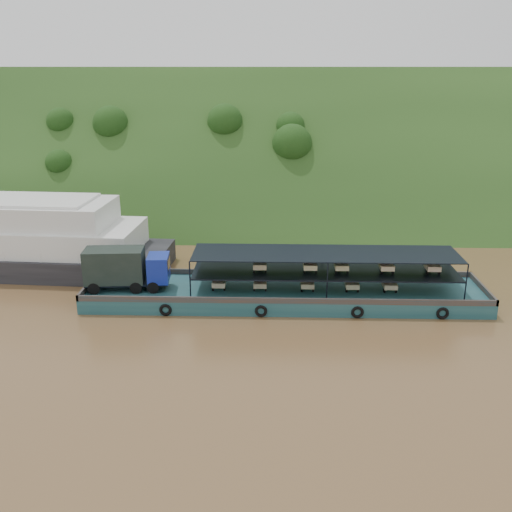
{
  "coord_description": "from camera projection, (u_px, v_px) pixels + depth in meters",
  "views": [
    {
      "loc": [
        -0.52,
        -47.02,
        19.97
      ],
      "look_at": [
        -2.0,
        3.0,
        3.2
      ],
      "focal_mm": 40.0,
      "sensor_mm": 36.0,
      "label": 1
    }
  ],
  "objects": [
    {
      "name": "hillside",
      "position": [
        276.0,
        206.0,
        85.02
      ],
      "size": [
        140.0,
        39.6,
        39.6
      ],
      "primitive_type": "cube",
      "rotation": [
        0.79,
        0.0,
        0.0
      ],
      "color": "#1D3814",
      "rests_on": "ground"
    },
    {
      "name": "cargo_barge",
      "position": [
        266.0,
        288.0,
        50.47
      ],
      "size": [
        35.0,
        7.18,
        4.89
      ],
      "color": "#143F47",
      "rests_on": "ground"
    },
    {
      "name": "ground",
      "position": [
        277.0,
        301.0,
        50.9
      ],
      "size": [
        160.0,
        160.0,
        0.0
      ],
      "primitive_type": "plane",
      "color": "brown",
      "rests_on": "ground"
    }
  ]
}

